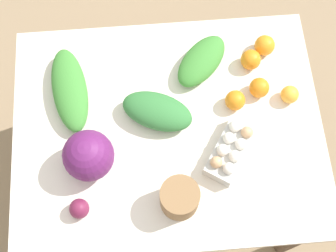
% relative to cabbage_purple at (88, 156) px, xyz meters
% --- Properties ---
extents(ground_plane, '(8.00, 8.00, 0.00)m').
position_rel_cabbage_purple_xyz_m(ground_plane, '(0.29, 0.12, -0.83)').
color(ground_plane, '#937A5B').
extents(dining_table, '(1.18, 0.93, 0.74)m').
position_rel_cabbage_purple_xyz_m(dining_table, '(0.29, 0.12, -0.19)').
color(dining_table, silver).
rests_on(dining_table, ground_plane).
extents(cabbage_purple, '(0.18, 0.18, 0.18)m').
position_rel_cabbage_purple_xyz_m(cabbage_purple, '(0.00, 0.00, 0.00)').
color(cabbage_purple, '#601E5B').
rests_on(cabbage_purple, dining_table).
extents(egg_carton, '(0.22, 0.26, 0.09)m').
position_rel_cabbage_purple_xyz_m(egg_carton, '(0.51, -0.00, -0.05)').
color(egg_carton, '#B7B7B2').
rests_on(egg_carton, dining_table).
extents(paper_bag, '(0.14, 0.14, 0.13)m').
position_rel_cabbage_purple_xyz_m(paper_bag, '(0.31, -0.17, -0.03)').
color(paper_bag, olive).
rests_on(paper_bag, dining_table).
extents(greens_bunch_chard, '(0.18, 0.37, 0.08)m').
position_rel_cabbage_purple_xyz_m(greens_bunch_chard, '(-0.07, 0.29, -0.05)').
color(greens_bunch_chard, '#3D8433').
rests_on(greens_bunch_chard, dining_table).
extents(greens_bunch_scallion, '(0.27, 0.29, 0.08)m').
position_rel_cabbage_purple_xyz_m(greens_bunch_scallion, '(0.44, 0.37, -0.05)').
color(greens_bunch_scallion, '#3D8433').
rests_on(greens_bunch_scallion, dining_table).
extents(greens_bunch_kale, '(0.31, 0.24, 0.09)m').
position_rel_cabbage_purple_xyz_m(greens_bunch_kale, '(0.25, 0.17, -0.05)').
color(greens_bunch_kale, '#337538').
rests_on(greens_bunch_kale, dining_table).
extents(beet_root, '(0.07, 0.07, 0.07)m').
position_rel_cabbage_purple_xyz_m(beet_root, '(-0.04, -0.17, -0.06)').
color(beet_root, maroon).
rests_on(beet_root, dining_table).
extents(orange_0, '(0.08, 0.08, 0.08)m').
position_rel_cabbage_purple_xyz_m(orange_0, '(0.64, 0.36, -0.05)').
color(orange_0, orange).
rests_on(orange_0, dining_table).
extents(orange_1, '(0.08, 0.08, 0.08)m').
position_rel_cabbage_purple_xyz_m(orange_1, '(0.70, 0.42, -0.05)').
color(orange_1, orange).
rests_on(orange_1, dining_table).
extents(orange_2, '(0.08, 0.08, 0.08)m').
position_rel_cabbage_purple_xyz_m(orange_2, '(0.65, 0.24, -0.05)').
color(orange_2, orange).
rests_on(orange_2, dining_table).
extents(orange_3, '(0.08, 0.08, 0.08)m').
position_rel_cabbage_purple_xyz_m(orange_3, '(0.55, 0.19, -0.05)').
color(orange_3, orange).
rests_on(orange_3, dining_table).
extents(orange_4, '(0.07, 0.07, 0.07)m').
position_rel_cabbage_purple_xyz_m(orange_4, '(0.77, 0.20, -0.06)').
color(orange_4, '#F9A833').
rests_on(orange_4, dining_table).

